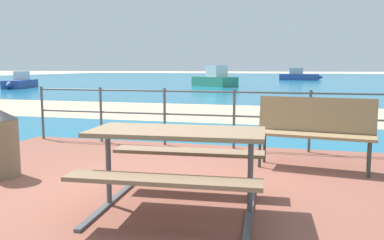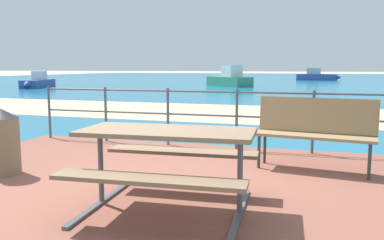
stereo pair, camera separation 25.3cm
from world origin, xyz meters
name	(u,v)px [view 2 (the right image)]	position (x,y,z in m)	size (l,w,h in m)	color
ground_plane	(143,193)	(0.00, 0.00, 0.00)	(240.00, 240.00, 0.00)	beige
patio_paving	(143,191)	(0.00, 0.00, 0.03)	(6.40, 5.20, 0.06)	brown
sea_water	(296,80)	(0.00, 40.00, 0.01)	(90.00, 90.00, 0.01)	#196B8E
beach_strip	(251,113)	(0.00, 7.90, 0.01)	(54.00, 4.78, 0.01)	tan
picnic_table	(167,150)	(0.49, -0.54, 0.63)	(1.66, 1.43, 0.75)	#7A6047
park_bench	(315,127)	(1.79, 1.39, 0.61)	(1.53, 0.62, 0.92)	#8C704C
railing_fence	(201,110)	(0.00, 2.39, 0.67)	(5.94, 0.04, 0.97)	#4C5156
trash_bin	(2,141)	(-1.88, 0.02, 0.47)	(0.42, 0.42, 0.82)	#726047
boat_near	(38,82)	(-16.02, 18.81, 0.36)	(2.15, 4.20, 1.10)	#2D478C
boat_mid	(317,76)	(2.09, 39.75, 0.45)	(4.50, 1.87, 1.27)	#2D478C
boat_far	(229,79)	(-4.00, 24.09, 0.51)	(3.77, 3.39, 1.49)	#338466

